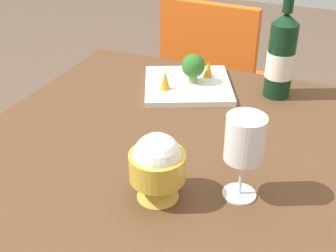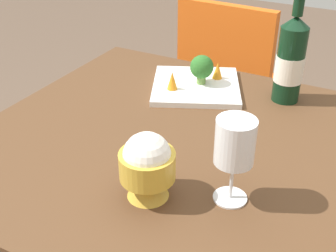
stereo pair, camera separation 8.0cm
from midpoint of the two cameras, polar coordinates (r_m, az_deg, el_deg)
name	(u,v)px [view 1 (the left image)]	position (r m, az deg, el deg)	size (l,w,h in m)	color
dining_table	(168,164)	(1.11, -2.05, -5.03)	(0.91, 0.91, 0.73)	brown
chair_by_wall	(212,74)	(1.89, 4.56, 6.72)	(0.42, 0.42, 0.85)	orange
wine_bottle	(281,55)	(1.24, 12.68, 8.89)	(0.08, 0.08, 0.31)	black
wine_glass	(245,141)	(0.82, 7.20, -1.95)	(0.08, 0.08, 0.18)	white
rice_bowl	(157,166)	(0.84, -4.10, -5.23)	(0.11, 0.11, 0.14)	gold
serving_plate	(188,85)	(1.30, 0.82, 5.30)	(0.33, 0.33, 0.02)	white
broccoli_floret	(193,66)	(1.28, 1.51, 7.70)	(0.07, 0.07, 0.09)	#729E4C
carrot_garnish_left	(208,69)	(1.33, 3.50, 7.40)	(0.03, 0.03, 0.05)	orange
carrot_garnish_right	(165,80)	(1.25, -2.21, 5.89)	(0.03, 0.03, 0.05)	orange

